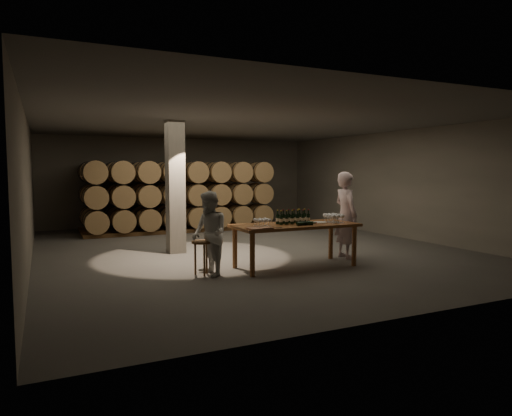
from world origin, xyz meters
name	(u,v)px	position (x,y,z in m)	size (l,w,h in m)	color
room	(175,187)	(-1.80, 0.20, 1.60)	(12.00, 12.00, 12.00)	#53514E
tasting_table	(295,229)	(0.00, -2.50, 0.80)	(2.60, 1.10, 0.90)	brown
barrel_stack_back	(161,194)	(-0.96, 5.20, 1.20)	(5.48, 0.95, 2.31)	brown
barrel_stack_front	(183,195)	(-0.57, 3.80, 1.20)	(6.26, 0.95, 2.31)	brown
bottle_cluster	(293,219)	(-0.02, -2.43, 1.01)	(0.72, 0.22, 0.30)	black
lying_bottles	(305,223)	(0.06, -2.79, 0.94)	(0.46, 0.08, 0.08)	black
glass_cluster_left	(262,220)	(-0.78, -2.53, 1.01)	(0.30, 0.30, 0.15)	silver
glass_cluster_right	(333,216)	(0.90, -2.57, 1.03)	(0.31, 0.42, 0.19)	silver
plate	(320,222)	(0.58, -2.53, 0.91)	(0.28, 0.28, 0.02)	white
notebook_near	(266,228)	(-0.90, -2.95, 0.92)	(0.23, 0.19, 0.03)	brown
notebook_corner	(255,229)	(-1.13, -2.93, 0.91)	(0.24, 0.31, 0.03)	brown
pen	(278,228)	(-0.64, -2.95, 0.91)	(0.01, 0.01, 0.15)	black
stool	(202,247)	(-1.99, -2.37, 0.54)	(0.39, 0.39, 0.66)	brown
person_man	(346,215)	(1.55, -2.13, 0.99)	(0.72, 0.47, 1.98)	silver
person_woman	(209,234)	(-1.89, -2.52, 0.81)	(0.79, 0.61, 1.62)	silver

